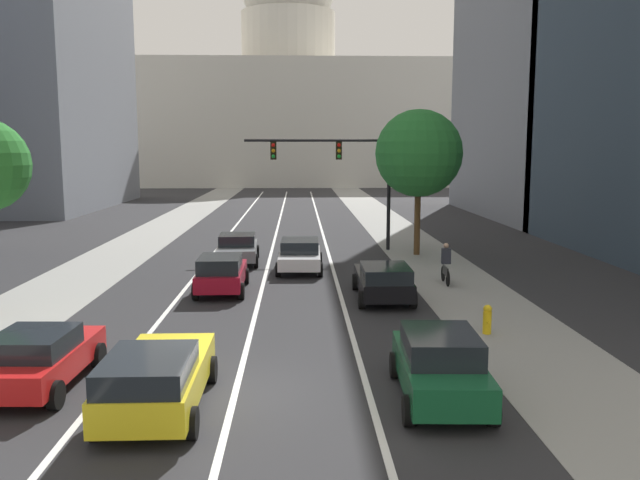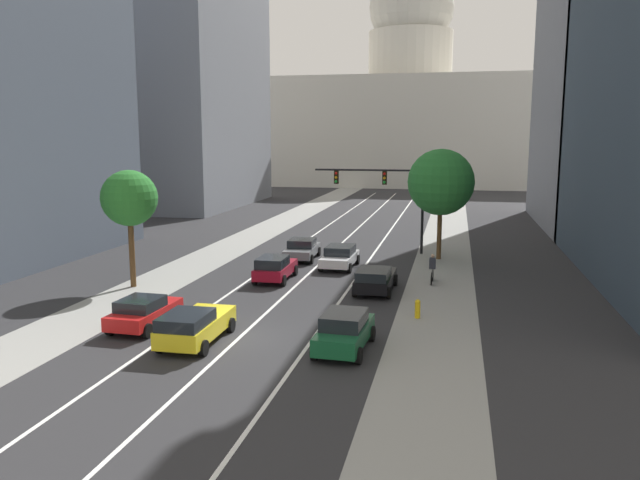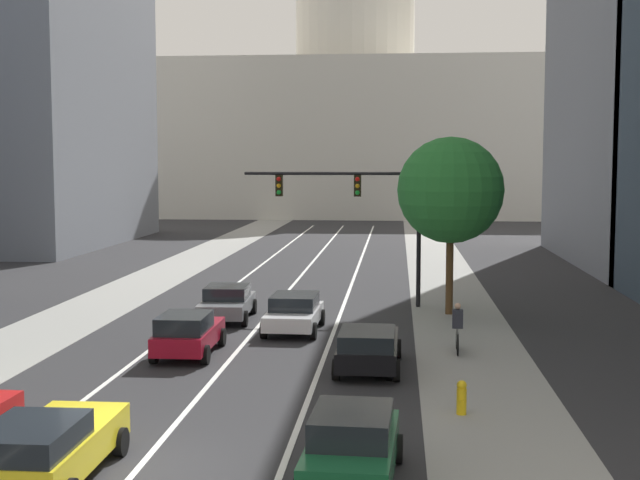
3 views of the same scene
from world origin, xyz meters
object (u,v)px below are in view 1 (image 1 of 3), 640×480
object	(u,v)px
car_black	(383,280)
traffic_signal_mast	(343,165)
car_gray	(237,248)
street_tree_mid_right	(419,153)
car_red	(39,357)
capitol_building	(289,108)
car_crimson	(221,273)
car_yellow	(157,377)
car_green	(440,365)
cyclist	(446,264)
car_white	(300,254)
fire_hydrant	(487,319)

from	to	relation	value
car_black	traffic_signal_mast	xyz separation A→B (m)	(-0.69, 12.08, 3.94)
car_gray	street_tree_mid_right	world-z (taller)	street_tree_mid_right
car_red	traffic_signal_mast	bearing A→B (deg)	-20.26
capitol_building	car_crimson	world-z (taller)	capitol_building
car_yellow	capitol_building	bearing A→B (deg)	-1.30
capitol_building	car_green	distance (m)	93.94
car_green	street_tree_mid_right	distance (m)	20.77
car_crimson	car_green	distance (m)	12.79
car_red	car_green	size ratio (longest dim) A/B	0.98
car_crimson	car_red	distance (m)	10.61
capitol_building	car_yellow	size ratio (longest dim) A/B	11.61
car_yellow	cyclist	size ratio (longest dim) A/B	2.65
car_red	car_yellow	bearing A→B (deg)	-115.00
car_crimson	street_tree_mid_right	bearing A→B (deg)	-47.28
street_tree_mid_right	car_red	bearing A→B (deg)	-123.07
car_red	street_tree_mid_right	bearing A→B (deg)	-30.94
car_green	street_tree_mid_right	bearing A→B (deg)	-6.16
car_gray	cyclist	bearing A→B (deg)	-123.27
street_tree_mid_right	traffic_signal_mast	bearing A→B (deg)	155.30
capitol_building	car_white	world-z (taller)	capitol_building
car_red	car_green	bearing A→B (deg)	-94.43
car_black	car_red	bearing A→B (deg)	133.93
cyclist	street_tree_mid_right	xyz separation A→B (m)	(0.16, 7.51, 4.48)
car_crimson	street_tree_mid_right	world-z (taller)	street_tree_mid_right
capitol_building	car_black	world-z (taller)	capitol_building
car_red	car_gray	distance (m)	17.16
car_crimson	fire_hydrant	bearing A→B (deg)	-125.66
cyclist	traffic_signal_mast	bearing A→B (deg)	23.52
fire_hydrant	cyclist	bearing A→B (deg)	86.96
fire_hydrant	car_crimson	bearing A→B (deg)	145.20
fire_hydrant	car_green	bearing A→B (deg)	-116.56
capitol_building	cyclist	world-z (taller)	capitol_building
car_red	car_yellow	distance (m)	3.46
car_red	fire_hydrant	bearing A→B (deg)	-68.78
car_red	cyclist	size ratio (longest dim) A/B	2.38
car_green	car_black	distance (m)	9.71
car_white	fire_hydrant	distance (m)	11.99
fire_hydrant	cyclist	world-z (taller)	cyclist
car_yellow	traffic_signal_mast	xyz separation A→B (m)	(5.46, 22.31, 3.90)
car_crimson	car_red	bearing A→B (deg)	162.25
car_gray	fire_hydrant	xyz separation A→B (m)	(8.73, -12.80, -0.27)
car_black	cyclist	bearing A→B (deg)	-45.70
traffic_signal_mast	fire_hydrant	world-z (taller)	traffic_signal_mast
capitol_building	car_crimson	xyz separation A→B (m)	(-1.54, -81.94, -11.24)
capitol_building	car_yellow	distance (m)	94.35
cyclist	street_tree_mid_right	bearing A→B (deg)	0.79
car_gray	car_crimson	bearing A→B (deg)	177.51
car_gray	cyclist	world-z (taller)	cyclist
car_white	car_red	distance (m)	15.90
car_yellow	traffic_signal_mast	size ratio (longest dim) A/B	0.57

